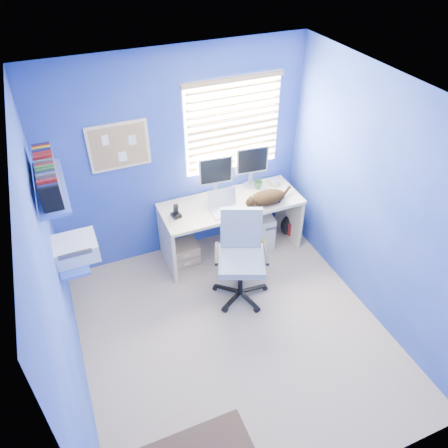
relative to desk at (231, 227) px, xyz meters
name	(u,v)px	position (x,y,z in m)	size (l,w,h in m)	color
floor	(235,335)	(-0.49, -1.26, -0.37)	(3.00, 3.20, 0.00)	tan
ceiling	(240,105)	(-0.49, -1.26, 2.13)	(3.00, 3.20, 0.00)	white
wall_back	(180,159)	(-0.49, 0.34, 0.88)	(3.00, 0.01, 2.50)	#1B3DA0
wall_front	(346,402)	(-0.49, -2.86, 0.88)	(3.00, 0.01, 2.50)	#1B3DA0
wall_left	(57,292)	(-1.99, -1.26, 0.88)	(0.01, 3.20, 2.50)	#1B3DA0
wall_right	(378,205)	(1.01, -1.26, 0.88)	(0.01, 3.20, 2.50)	#1B3DA0
desk	(231,227)	(0.00, 0.00, 0.00)	(1.68, 0.65, 0.74)	beige
laptop	(226,204)	(-0.13, -0.14, 0.48)	(0.33, 0.26, 0.22)	silver
monitor_left	(215,177)	(-0.13, 0.19, 0.64)	(0.40, 0.12, 0.54)	silver
monitor_right	(251,167)	(0.37, 0.25, 0.64)	(0.40, 0.12, 0.54)	silver
phone	(176,211)	(-0.69, -0.02, 0.45)	(0.09, 0.11, 0.17)	black
mug	(258,185)	(0.42, 0.15, 0.42)	(0.10, 0.09, 0.10)	#387035
cd_spindle	(274,182)	(0.65, 0.15, 0.41)	(0.13, 0.13, 0.07)	silver
cat	(268,197)	(0.39, -0.18, 0.45)	(0.45, 0.23, 0.16)	black
tower_pc	(262,227)	(0.45, 0.01, -0.14)	(0.19, 0.44, 0.45)	beige
drawer_boxes	(184,253)	(-0.62, 0.03, -0.23)	(0.35, 0.28, 0.27)	tan
yellow_book	(259,245)	(0.31, -0.19, -0.25)	(0.03, 0.17, 0.24)	yellow
backpack	(290,225)	(0.85, -0.01, -0.21)	(0.27, 0.20, 0.31)	black
office_chair	(241,267)	(-0.19, -0.72, 0.01)	(0.79, 0.79, 1.03)	black
window_blinds	(234,126)	(0.16, 0.31, 1.18)	(1.15, 0.05, 1.10)	white
corkboard	(119,146)	(-1.14, 0.33, 1.18)	(0.64, 0.02, 0.52)	beige
wall_shelves	(61,214)	(-1.85, -0.51, 1.06)	(0.42, 0.90, 1.05)	blue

